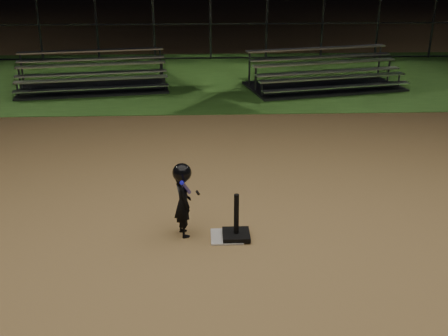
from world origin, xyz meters
TOP-DOWN VIEW (x-y plane):
  - ground at (0.00, 0.00)m, footprint 80.00×80.00m
  - grass_strip at (0.00, 10.00)m, footprint 60.00×8.00m
  - home_plate at (0.00, 0.00)m, footprint 0.45×0.45m
  - batting_tee at (0.13, -0.02)m, footprint 0.38×0.38m
  - child_batter at (-0.61, 0.11)m, footprint 0.41×0.65m
  - bleacher_left at (-3.42, 8.68)m, footprint 4.39×2.62m
  - bleacher_right at (3.19, 8.56)m, footprint 4.65×2.96m
  - backstop_fence at (0.00, 13.00)m, footprint 20.08×0.08m

SIDE VIEW (x-z plane):
  - ground at x=0.00m, z-range 0.00..0.00m
  - grass_strip at x=0.00m, z-range 0.00..0.01m
  - home_plate at x=0.00m, z-range 0.00..0.02m
  - batting_tee at x=0.13m, z-range -0.19..0.46m
  - bleacher_left at x=-3.42m, z-range -0.30..0.71m
  - bleacher_right at x=3.19m, z-range -0.31..0.74m
  - child_batter at x=-0.61m, z-range 0.03..1.12m
  - backstop_fence at x=0.00m, z-range 0.00..2.50m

